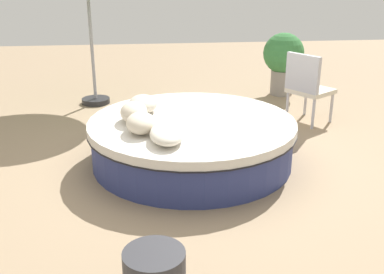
{
  "coord_description": "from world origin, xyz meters",
  "views": [
    {
      "loc": [
        4.83,
        -0.51,
        2.15
      ],
      "look_at": [
        0.0,
        0.0,
        0.3
      ],
      "focal_mm": 43.67,
      "sensor_mm": 36.0,
      "label": 1
    }
  ],
  "objects": [
    {
      "name": "round_bed",
      "position": [
        0.0,
        0.0,
        0.25
      ],
      "size": [
        2.29,
        2.29,
        0.5
      ],
      "color": "navy",
      "rests_on": "ground_plane"
    },
    {
      "name": "throw_pillow_2",
      "position": [
        0.33,
        -0.56,
        0.6
      ],
      "size": [
        0.44,
        0.3,
        0.2
      ],
      "primitive_type": "ellipsoid",
      "color": "beige",
      "rests_on": "round_bed"
    },
    {
      "name": "patio_chair",
      "position": [
        -1.17,
        1.7,
        0.56
      ],
      "size": [
        0.71,
        0.71,
        0.98
      ],
      "rotation": [
        0.0,
        0.0,
        0.6
      ],
      "color": "#B7B7BC",
      "rests_on": "ground_plane"
    },
    {
      "name": "throw_pillow_3",
      "position": [
        0.6,
        -0.31,
        0.57
      ],
      "size": [
        0.56,
        0.33,
        0.15
      ],
      "primitive_type": "ellipsoid",
      "color": "silver",
      "rests_on": "round_bed"
    },
    {
      "name": "ground_plane",
      "position": [
        0.0,
        0.0,
        0.0
      ],
      "size": [
        16.0,
        16.0,
        0.0
      ],
      "primitive_type": "plane",
      "color": "#9E8466"
    },
    {
      "name": "planter",
      "position": [
        -2.66,
        1.8,
        0.62
      ],
      "size": [
        0.67,
        0.67,
        1.03
      ],
      "color": "gray",
      "rests_on": "ground_plane"
    },
    {
      "name": "throw_pillow_0",
      "position": [
        -0.37,
        -0.53,
        0.59
      ],
      "size": [
        0.46,
        0.33,
        0.19
      ],
      "primitive_type": "ellipsoid",
      "color": "beige",
      "rests_on": "round_bed"
    },
    {
      "name": "throw_pillow_1",
      "position": [
        -0.02,
        -0.63,
        0.6
      ],
      "size": [
        0.42,
        0.29,
        0.22
      ],
      "primitive_type": "ellipsoid",
      "color": "beige",
      "rests_on": "round_bed"
    }
  ]
}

